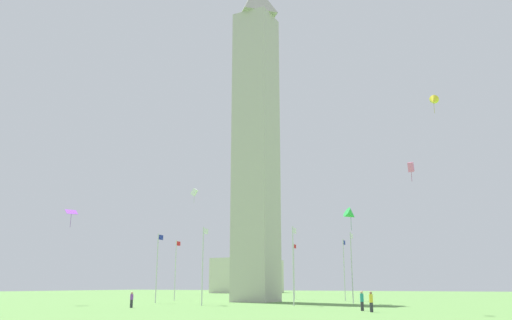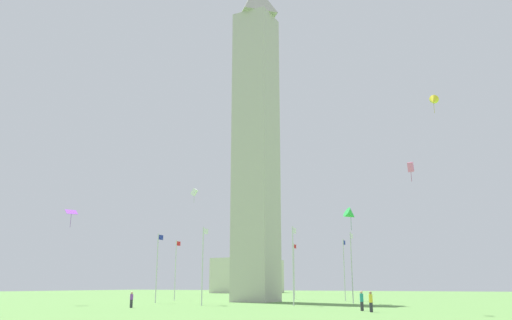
{
  "view_description": "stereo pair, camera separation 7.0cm",
  "coord_description": "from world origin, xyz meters",
  "px_view_note": "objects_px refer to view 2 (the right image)",
  "views": [
    {
      "loc": [
        -63.9,
        -32.41,
        2.31
      ],
      "look_at": [
        0.0,
        0.0,
        20.0
      ],
      "focal_mm": 35.48,
      "sensor_mm": 36.0,
      "label": 1
    },
    {
      "loc": [
        -63.86,
        -32.47,
        2.31
      ],
      "look_at": [
        0.0,
        0.0,
        20.0
      ],
      "focal_mm": 35.48,
      "sensor_mm": 36.0,
      "label": 2
    }
  ],
  "objects_px": {
    "flagpole_se": "(157,265)",
    "person_purple_shirt": "(131,300)",
    "person_yellow_shirt": "(371,302)",
    "kite_yellow_delta": "(433,101)",
    "obelisk_monument": "(256,131)",
    "flagpole_ne": "(230,269)",
    "kite_purple_diamond": "(71,212)",
    "kite_green_delta": "(351,215)",
    "flagpole_s": "(203,262)",
    "kite_white_box": "(194,192)",
    "flagpole_e": "(176,267)",
    "flagpole_w": "(352,264)",
    "flagpole_nw": "(344,267)",
    "distant_building": "(248,276)",
    "kite_pink_box": "(411,167)",
    "flagpole_n": "(294,269)",
    "flagpole_sw": "(293,262)",
    "person_teal_shirt": "(362,301)"
  },
  "relations": [
    {
      "from": "flagpole_se",
      "to": "person_purple_shirt",
      "type": "xyz_separation_m",
      "value": [
        -12.2,
        -6.39,
        -4.05
      ]
    },
    {
      "from": "person_yellow_shirt",
      "to": "kite_yellow_delta",
      "type": "bearing_deg",
      "value": -94.8
    },
    {
      "from": "obelisk_monument",
      "to": "flagpole_ne",
      "type": "height_order",
      "value": "obelisk_monument"
    },
    {
      "from": "kite_purple_diamond",
      "to": "kite_green_delta",
      "type": "bearing_deg",
      "value": -57.55
    },
    {
      "from": "flagpole_s",
      "to": "kite_white_box",
      "type": "distance_m",
      "value": 10.24
    },
    {
      "from": "flagpole_ne",
      "to": "kite_purple_diamond",
      "type": "distance_m",
      "value": 29.86
    },
    {
      "from": "flagpole_e",
      "to": "flagpole_w",
      "type": "xyz_separation_m",
      "value": [
        -0.0,
        -27.27,
        0.0
      ]
    },
    {
      "from": "flagpole_ne",
      "to": "kite_white_box",
      "type": "height_order",
      "value": "kite_white_box"
    },
    {
      "from": "flagpole_se",
      "to": "flagpole_nw",
      "type": "relative_size",
      "value": 1.0
    },
    {
      "from": "flagpole_nw",
      "to": "distant_building",
      "type": "relative_size",
      "value": 0.39
    },
    {
      "from": "person_purple_shirt",
      "to": "kite_yellow_delta",
      "type": "xyz_separation_m",
      "value": [
        14.61,
        -29.27,
        21.58
      ]
    },
    {
      "from": "kite_pink_box",
      "to": "distant_building",
      "type": "bearing_deg",
      "value": 35.34
    },
    {
      "from": "flagpole_se",
      "to": "kite_pink_box",
      "type": "height_order",
      "value": "kite_pink_box"
    },
    {
      "from": "flagpole_se",
      "to": "flagpole_nw",
      "type": "height_order",
      "value": "same"
    },
    {
      "from": "flagpole_e",
      "to": "person_purple_shirt",
      "type": "xyz_separation_m",
      "value": [
        -21.84,
        -10.38,
        -4.05
      ]
    },
    {
      "from": "flagpole_w",
      "to": "flagpole_nw",
      "type": "height_order",
      "value": "same"
    },
    {
      "from": "flagpole_nw",
      "to": "flagpole_se",
      "type": "bearing_deg",
      "value": 135.0
    },
    {
      "from": "flagpole_w",
      "to": "flagpole_s",
      "type": "bearing_deg",
      "value": 135.0
    },
    {
      "from": "flagpole_e",
      "to": "distant_building",
      "type": "relative_size",
      "value": 0.39
    },
    {
      "from": "kite_yellow_delta",
      "to": "flagpole_e",
      "type": "bearing_deg",
      "value": 79.66
    },
    {
      "from": "person_purple_shirt",
      "to": "flagpole_se",
      "type": "bearing_deg",
      "value": 68.84
    },
    {
      "from": "kite_green_delta",
      "to": "kite_purple_diamond",
      "type": "bearing_deg",
      "value": 122.45
    },
    {
      "from": "flagpole_e",
      "to": "person_yellow_shirt",
      "type": "relative_size",
      "value": 5.12
    },
    {
      "from": "flagpole_ne",
      "to": "flagpole_e",
      "type": "xyz_separation_m",
      "value": [
        -9.64,
        3.99,
        0.0
      ]
    },
    {
      "from": "person_purple_shirt",
      "to": "kite_green_delta",
      "type": "xyz_separation_m",
      "value": [
        21.93,
        -17.02,
        10.36
      ]
    },
    {
      "from": "flagpole_n",
      "to": "person_yellow_shirt",
      "type": "height_order",
      "value": "flagpole_n"
    },
    {
      "from": "flagpole_w",
      "to": "kite_white_box",
      "type": "distance_m",
      "value": 22.11
    },
    {
      "from": "flagpole_s",
      "to": "kite_yellow_delta",
      "type": "xyz_separation_m",
      "value": [
        6.4,
        -26.02,
        17.53
      ]
    },
    {
      "from": "kite_purple_diamond",
      "to": "kite_green_delta",
      "type": "xyz_separation_m",
      "value": [
        18.96,
        -29.81,
        0.17
      ]
    },
    {
      "from": "flagpole_ne",
      "to": "kite_pink_box",
      "type": "xyz_separation_m",
      "value": [
        -28.26,
        -34.54,
        7.63
      ]
    },
    {
      "from": "flagpole_sw",
      "to": "kite_green_delta",
      "type": "relative_size",
      "value": 2.96
    },
    {
      "from": "person_teal_shirt",
      "to": "person_yellow_shirt",
      "type": "bearing_deg",
      "value": 143.05
    },
    {
      "from": "person_yellow_shirt",
      "to": "kite_purple_diamond",
      "type": "height_order",
      "value": "kite_purple_diamond"
    },
    {
      "from": "flagpole_ne",
      "to": "flagpole_se",
      "type": "distance_m",
      "value": 19.28
    },
    {
      "from": "obelisk_monument",
      "to": "distant_building",
      "type": "xyz_separation_m",
      "value": [
        70.81,
        38.49,
        -19.59
      ]
    },
    {
      "from": "flagpole_n",
      "to": "kite_white_box",
      "type": "height_order",
      "value": "kite_white_box"
    },
    {
      "from": "flagpole_nw",
      "to": "person_yellow_shirt",
      "type": "distance_m",
      "value": 31.06
    },
    {
      "from": "flagpole_e",
      "to": "kite_pink_box",
      "type": "height_order",
      "value": "kite_pink_box"
    },
    {
      "from": "flagpole_ne",
      "to": "kite_yellow_delta",
      "type": "distance_m",
      "value": 43.17
    },
    {
      "from": "kite_white_box",
      "to": "obelisk_monument",
      "type": "bearing_deg",
      "value": -19.33
    },
    {
      "from": "flagpole_e",
      "to": "flagpole_se",
      "type": "height_order",
      "value": "same"
    },
    {
      "from": "person_purple_shirt",
      "to": "flagpole_sw",
      "type": "bearing_deg",
      "value": -5.36
    },
    {
      "from": "flagpole_w",
      "to": "person_purple_shirt",
      "type": "bearing_deg",
      "value": 142.29
    },
    {
      "from": "flagpole_nw",
      "to": "kite_green_delta",
      "type": "relative_size",
      "value": 2.96
    },
    {
      "from": "flagpole_ne",
      "to": "kite_pink_box",
      "type": "height_order",
      "value": "kite_pink_box"
    },
    {
      "from": "flagpole_w",
      "to": "person_purple_shirt",
      "type": "height_order",
      "value": "flagpole_w"
    },
    {
      "from": "flagpole_sw",
      "to": "flagpole_ne",
      "type": "bearing_deg",
      "value": 45.0
    },
    {
      "from": "flagpole_sw",
      "to": "kite_white_box",
      "type": "relative_size",
      "value": 4.69
    },
    {
      "from": "obelisk_monument",
      "to": "flagpole_w",
      "type": "height_order",
      "value": "obelisk_monument"
    },
    {
      "from": "distant_building",
      "to": "flagpole_e",
      "type": "bearing_deg",
      "value": -160.64
    }
  ]
}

